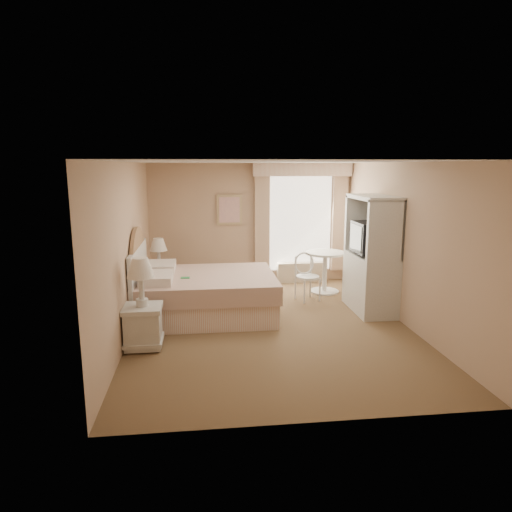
{
  "coord_description": "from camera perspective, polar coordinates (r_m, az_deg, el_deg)",
  "views": [
    {
      "loc": [
        -1.02,
        -6.68,
        2.45
      ],
      "look_at": [
        -0.18,
        0.3,
        1.05
      ],
      "focal_mm": 32.0,
      "sensor_mm": 36.0,
      "label": 1
    }
  ],
  "objects": [
    {
      "name": "nightstand_far",
      "position": [
        8.85,
        -11.96,
        -2.28
      ],
      "size": [
        0.45,
        0.45,
        1.09
      ],
      "color": "silver",
      "rests_on": "room"
    },
    {
      "name": "room",
      "position": [
        6.86,
        1.82,
        1.19
      ],
      "size": [
        4.21,
        5.51,
        2.51
      ],
      "color": "brown",
      "rests_on": "ground"
    },
    {
      "name": "nightstand_near",
      "position": [
        6.39,
        -13.97,
        -7.17
      ],
      "size": [
        0.51,
        0.51,
        1.23
      ],
      "color": "silver",
      "rests_on": "room"
    },
    {
      "name": "framed_art",
      "position": [
        9.45,
        -3.35,
        5.79
      ],
      "size": [
        0.52,
        0.04,
        0.62
      ],
      "color": "tan",
      "rests_on": "room"
    },
    {
      "name": "bed",
      "position": [
        7.6,
        -7.28,
        -4.6
      ],
      "size": [
        2.3,
        1.81,
        1.6
      ],
      "color": "#D5A18A",
      "rests_on": "room"
    },
    {
      "name": "cafe_chair",
      "position": [
        8.44,
        6.29,
        -2.08
      ],
      "size": [
        0.53,
        0.53,
        0.88
      ],
      "rotation": [
        0.0,
        0.0,
        0.32
      ],
      "color": "silver",
      "rests_on": "room"
    },
    {
      "name": "window",
      "position": [
        9.62,
        5.67,
        4.6
      ],
      "size": [
        2.05,
        0.22,
        2.51
      ],
      "color": "white",
      "rests_on": "room"
    },
    {
      "name": "armoire",
      "position": [
        7.94,
        14.23,
        -0.96
      ],
      "size": [
        0.59,
        1.18,
        1.96
      ],
      "color": "silver",
      "rests_on": "room"
    },
    {
      "name": "round_table",
      "position": [
        8.97,
        8.62,
        -1.17
      ],
      "size": [
        0.76,
        0.76,
        0.81
      ],
      "color": "silver",
      "rests_on": "room"
    }
  ]
}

